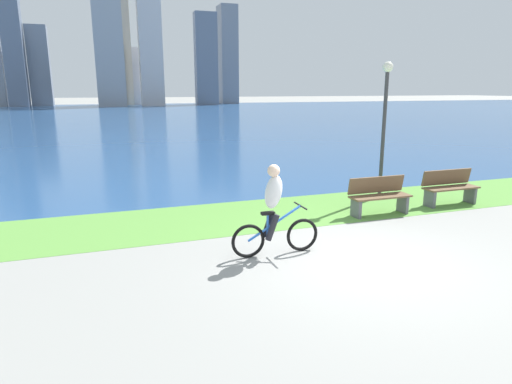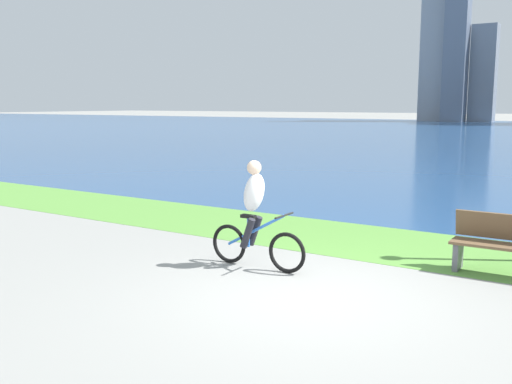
{
  "view_description": "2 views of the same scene",
  "coord_description": "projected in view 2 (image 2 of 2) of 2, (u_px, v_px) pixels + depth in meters",
  "views": [
    {
      "loc": [
        -4.12,
        -6.2,
        2.94
      ],
      "look_at": [
        -1.61,
        1.01,
        1.14
      ],
      "focal_mm": 30.8,
      "sensor_mm": 36.0,
      "label": 1
    },
    {
      "loc": [
        3.28,
        -6.47,
        2.5
      ],
      "look_at": [
        -1.11,
        0.46,
        1.24
      ],
      "focal_mm": 40.36,
      "sensor_mm": 36.0,
      "label": 2
    }
  ],
  "objects": [
    {
      "name": "bench_near_path",
      "position": [
        505.0,
        245.0,
        8.41
      ],
      "size": [
        1.5,
        0.47,
        0.9
      ],
      "color": "brown",
      "rests_on": "ground"
    },
    {
      "name": "grass_strip_bayside",
      "position": [
        394.0,
        245.0,
        10.3
      ],
      "size": [
        120.0,
        2.68,
        0.01
      ],
      "primitive_type": "cube",
      "color": "#59933D",
      "rests_on": "ground"
    },
    {
      "name": "cyclist_lead",
      "position": [
        255.0,
        215.0,
        8.76
      ],
      "size": [
        1.67,
        0.52,
        1.66
      ],
      "color": "black",
      "rests_on": "ground"
    },
    {
      "name": "ground_plane",
      "position": [
        309.0,
        297.0,
        7.52
      ],
      "size": [
        300.0,
        300.0,
        0.0
      ],
      "primitive_type": "plane",
      "color": "gray"
    }
  ]
}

